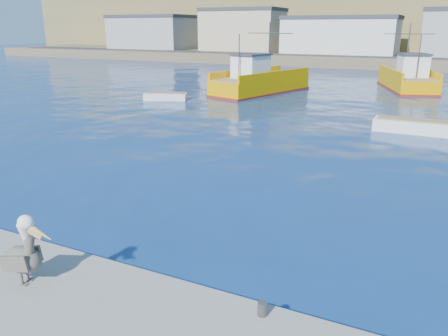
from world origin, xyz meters
name	(u,v)px	position (x,y,z in m)	size (l,w,h in m)	color
ground	(209,238)	(0.00, 0.00, 0.00)	(260.00, 260.00, 0.00)	#062350
dock_bollards	(162,280)	(0.60, -3.40, 0.65)	(36.20, 0.20, 0.30)	#4C4C4C
far_shore	(421,13)	(0.00, 109.20, 8.98)	(200.00, 81.00, 24.00)	brown
trawler_yellow_a	(259,82)	(-9.59, 28.59, 1.03)	(6.76, 11.74, 6.50)	#DB9700
trawler_yellow_b	(407,79)	(2.85, 37.21, 0.99)	(6.62, 10.91, 6.39)	#DB9700
skiff_left	(165,97)	(-15.28, 21.10, 0.25)	(3.81, 2.50, 0.78)	silver
skiff_mid	(412,127)	(4.57, 17.46, 0.31)	(4.41, 1.57, 0.96)	silver
pelican	(24,254)	(-2.22, -4.61, 1.22)	(1.36, 0.73, 1.68)	#595451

